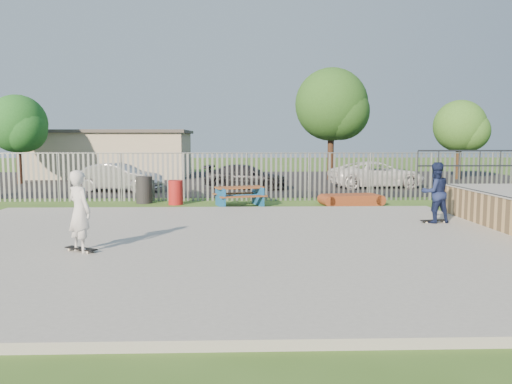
{
  "coord_description": "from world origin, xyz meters",
  "views": [
    {
      "loc": [
        0.75,
        -11.76,
        2.54
      ],
      "look_at": [
        1.17,
        2.0,
        1.1
      ],
      "focal_mm": 35.0,
      "sensor_mm": 36.0,
      "label": 1
    }
  ],
  "objects_px": {
    "car_silver": "(119,177)",
    "skater_navy": "(435,193)",
    "trash_bin_grey": "(144,190)",
    "funbox": "(351,200)",
    "picnic_table": "(239,196)",
    "tree_right": "(460,126)",
    "car_dark": "(246,177)",
    "trash_bin_red": "(176,192)",
    "skater_white": "(80,211)",
    "tree_mid": "(331,105)",
    "tree_left": "(17,124)",
    "car_white": "(377,175)"
  },
  "relations": [
    {
      "from": "tree_mid",
      "to": "picnic_table",
      "type": "bearing_deg",
      "value": -114.68
    },
    {
      "from": "tree_left",
      "to": "tree_right",
      "type": "relative_size",
      "value": 1.01
    },
    {
      "from": "picnic_table",
      "to": "car_dark",
      "type": "relative_size",
      "value": 0.5
    },
    {
      "from": "car_white",
      "to": "tree_mid",
      "type": "relative_size",
      "value": 0.71
    },
    {
      "from": "funbox",
      "to": "car_dark",
      "type": "height_order",
      "value": "car_dark"
    },
    {
      "from": "trash_bin_red",
      "to": "skater_white",
      "type": "distance_m",
      "value": 9.02
    },
    {
      "from": "car_silver",
      "to": "tree_right",
      "type": "distance_m",
      "value": 21.35
    },
    {
      "from": "funbox",
      "to": "tree_left",
      "type": "distance_m",
      "value": 20.01
    },
    {
      "from": "funbox",
      "to": "car_white",
      "type": "height_order",
      "value": "car_white"
    },
    {
      "from": "tree_left",
      "to": "picnic_table",
      "type": "bearing_deg",
      "value": -38.59
    },
    {
      "from": "trash_bin_grey",
      "to": "car_silver",
      "type": "height_order",
      "value": "car_silver"
    },
    {
      "from": "picnic_table",
      "to": "car_white",
      "type": "bearing_deg",
      "value": 28.39
    },
    {
      "from": "tree_mid",
      "to": "skater_white",
      "type": "xyz_separation_m",
      "value": [
        -9.17,
        -20.96,
        -3.72
      ]
    },
    {
      "from": "picnic_table",
      "to": "car_silver",
      "type": "relative_size",
      "value": 0.51
    },
    {
      "from": "picnic_table",
      "to": "trash_bin_red",
      "type": "relative_size",
      "value": 2.23
    },
    {
      "from": "picnic_table",
      "to": "tree_left",
      "type": "relative_size",
      "value": 0.42
    },
    {
      "from": "picnic_table",
      "to": "car_silver",
      "type": "distance_m",
      "value": 8.13
    },
    {
      "from": "tree_mid",
      "to": "tree_right",
      "type": "xyz_separation_m",
      "value": [
        8.27,
        0.03,
        -1.34
      ]
    },
    {
      "from": "trash_bin_red",
      "to": "car_dark",
      "type": "relative_size",
      "value": 0.22
    },
    {
      "from": "picnic_table",
      "to": "car_white",
      "type": "distance_m",
      "value": 10.21
    },
    {
      "from": "picnic_table",
      "to": "tree_right",
      "type": "relative_size",
      "value": 0.42
    },
    {
      "from": "picnic_table",
      "to": "tree_mid",
      "type": "distance_m",
      "value": 14.52
    },
    {
      "from": "trash_bin_grey",
      "to": "car_silver",
      "type": "distance_m",
      "value": 4.96
    },
    {
      "from": "car_white",
      "to": "car_silver",
      "type": "bearing_deg",
      "value": 89.46
    },
    {
      "from": "skater_white",
      "to": "trash_bin_red",
      "type": "bearing_deg",
      "value": -55.13
    },
    {
      "from": "funbox",
      "to": "trash_bin_grey",
      "type": "distance_m",
      "value": 8.27
    },
    {
      "from": "funbox",
      "to": "skater_navy",
      "type": "relative_size",
      "value": 1.25
    },
    {
      "from": "trash_bin_red",
      "to": "trash_bin_grey",
      "type": "height_order",
      "value": "trash_bin_grey"
    },
    {
      "from": "trash_bin_red",
      "to": "car_white",
      "type": "relative_size",
      "value": 0.19
    },
    {
      "from": "car_silver",
      "to": "skater_navy",
      "type": "xyz_separation_m",
      "value": [
        11.59,
        -10.45,
        0.32
      ]
    },
    {
      "from": "picnic_table",
      "to": "trash_bin_red",
      "type": "height_order",
      "value": "trash_bin_red"
    },
    {
      "from": "tree_right",
      "to": "trash_bin_red",
      "type": "bearing_deg",
      "value": -144.02
    },
    {
      "from": "car_white",
      "to": "tree_left",
      "type": "height_order",
      "value": "tree_left"
    },
    {
      "from": "tree_mid",
      "to": "tree_right",
      "type": "relative_size",
      "value": 1.39
    },
    {
      "from": "trash_bin_grey",
      "to": "skater_navy",
      "type": "height_order",
      "value": "skater_navy"
    },
    {
      "from": "car_dark",
      "to": "tree_right",
      "type": "height_order",
      "value": "tree_right"
    },
    {
      "from": "trash_bin_grey",
      "to": "tree_left",
      "type": "xyz_separation_m",
      "value": [
        -8.88,
        9.08,
        2.9
      ]
    },
    {
      "from": "car_silver",
      "to": "tree_mid",
      "type": "xyz_separation_m",
      "value": [
        11.7,
        7.02,
        4.04
      ]
    },
    {
      "from": "funbox",
      "to": "skater_white",
      "type": "xyz_separation_m",
      "value": [
        -7.78,
        -8.64,
        0.82
      ]
    },
    {
      "from": "car_silver",
      "to": "tree_left",
      "type": "relative_size",
      "value": 0.82
    },
    {
      "from": "picnic_table",
      "to": "car_white",
      "type": "xyz_separation_m",
      "value": [
        7.27,
        7.16,
        0.32
      ]
    },
    {
      "from": "car_silver",
      "to": "trash_bin_grey",
      "type": "bearing_deg",
      "value": -142.23
    },
    {
      "from": "car_dark",
      "to": "car_silver",
      "type": "bearing_deg",
      "value": 111.61
    },
    {
      "from": "picnic_table",
      "to": "car_white",
      "type": "relative_size",
      "value": 0.43
    },
    {
      "from": "car_dark",
      "to": "tree_mid",
      "type": "xyz_separation_m",
      "value": [
        5.44,
        5.93,
        4.1
      ]
    },
    {
      "from": "car_dark",
      "to": "tree_right",
      "type": "xyz_separation_m",
      "value": [
        13.71,
        5.96,
        2.77
      ]
    },
    {
      "from": "car_silver",
      "to": "skater_navy",
      "type": "height_order",
      "value": "skater_navy"
    },
    {
      "from": "trash_bin_grey",
      "to": "car_dark",
      "type": "distance_m",
      "value": 6.98
    },
    {
      "from": "funbox",
      "to": "tree_mid",
      "type": "xyz_separation_m",
      "value": [
        1.39,
        12.32,
        4.54
      ]
    },
    {
      "from": "car_dark",
      "to": "tree_left",
      "type": "xyz_separation_m",
      "value": [
        -13.06,
        3.49,
        2.8
      ]
    }
  ]
}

